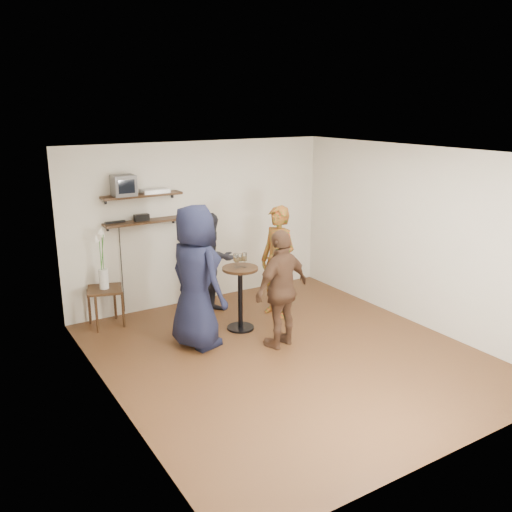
% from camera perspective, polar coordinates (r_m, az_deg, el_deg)
% --- Properties ---
extents(room, '(4.58, 5.08, 2.68)m').
position_cam_1_polar(room, '(6.72, 3.52, -0.31)').
color(room, '#432315').
rests_on(room, ground).
extents(shelf_upper, '(1.20, 0.25, 0.04)m').
position_cam_1_polar(shelf_upper, '(8.22, -11.90, 6.28)').
color(shelf_upper, black).
rests_on(shelf_upper, room).
extents(shelf_lower, '(1.20, 0.25, 0.04)m').
position_cam_1_polar(shelf_lower, '(8.29, -11.75, 3.55)').
color(shelf_lower, black).
rests_on(shelf_lower, room).
extents(crt_monitor, '(0.32, 0.30, 0.30)m').
position_cam_1_polar(crt_monitor, '(8.11, -13.80, 7.23)').
color(crt_monitor, '#59595B').
rests_on(crt_monitor, shelf_upper).
extents(dvd_deck, '(0.40, 0.24, 0.06)m').
position_cam_1_polar(dvd_deck, '(8.28, -10.60, 6.75)').
color(dvd_deck, silver).
rests_on(dvd_deck, shelf_upper).
extents(radio, '(0.22, 0.10, 0.10)m').
position_cam_1_polar(radio, '(8.27, -11.94, 3.99)').
color(radio, black).
rests_on(radio, shelf_lower).
extents(power_strip, '(0.30, 0.05, 0.03)m').
position_cam_1_polar(power_strip, '(8.21, -14.62, 3.47)').
color(power_strip, black).
rests_on(power_strip, shelf_lower).
extents(side_table, '(0.60, 0.60, 0.58)m').
position_cam_1_polar(side_table, '(8.18, -15.61, -3.92)').
color(side_table, black).
rests_on(side_table, room).
extents(vase_lilies, '(0.19, 0.19, 0.93)m').
position_cam_1_polar(vase_lilies, '(8.06, -15.82, -1.32)').
color(vase_lilies, silver).
rests_on(vase_lilies, side_table).
extents(drinks_table, '(0.51, 0.51, 0.93)m').
position_cam_1_polar(drinks_table, '(7.73, -1.67, -3.57)').
color(drinks_table, black).
rests_on(drinks_table, room).
extents(wine_glass_fl, '(0.07, 0.07, 0.21)m').
position_cam_1_polar(wine_glass_fl, '(7.54, -2.05, -0.27)').
color(wine_glass_fl, silver).
rests_on(wine_glass_fl, drinks_table).
extents(wine_glass_fr, '(0.07, 0.07, 0.21)m').
position_cam_1_polar(wine_glass_fr, '(7.59, -1.22, -0.16)').
color(wine_glass_fr, silver).
rests_on(wine_glass_fr, drinks_table).
extents(wine_glass_bl, '(0.06, 0.06, 0.19)m').
position_cam_1_polar(wine_glass_bl, '(7.63, -2.17, -0.19)').
color(wine_glass_bl, silver).
rests_on(wine_glass_bl, drinks_table).
extents(wine_glass_br, '(0.06, 0.06, 0.19)m').
position_cam_1_polar(wine_glass_br, '(7.62, -1.67, -0.21)').
color(wine_glass_br, silver).
rests_on(wine_glass_br, drinks_table).
extents(person_plaid, '(0.54, 0.70, 1.70)m').
position_cam_1_polar(person_plaid, '(8.19, 2.31, -0.60)').
color(person_plaid, red).
rests_on(person_plaid, room).
extents(person_dark, '(0.80, 0.64, 1.58)m').
position_cam_1_polar(person_dark, '(8.31, -4.67, -0.83)').
color(person_dark, black).
rests_on(person_dark, room).
extents(person_navy, '(0.81, 1.05, 1.93)m').
position_cam_1_polar(person_navy, '(7.13, -6.35, -2.24)').
color(person_navy, black).
rests_on(person_navy, room).
extents(person_brown, '(1.00, 0.61, 1.60)m').
position_cam_1_polar(person_brown, '(7.15, 2.74, -3.49)').
color(person_brown, '#482D1F').
rests_on(person_brown, room).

